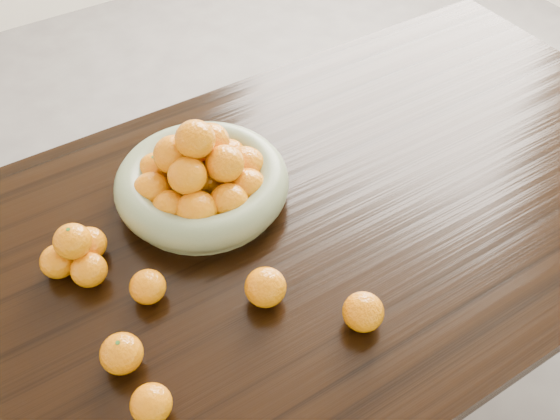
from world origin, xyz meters
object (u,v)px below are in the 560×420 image
dining_table (289,251)px  loose_orange_0 (122,354)px  fruit_bowl (202,179)px  orange_pyramid (77,254)px

dining_table → loose_orange_0: size_ratio=27.13×
dining_table → loose_orange_0: loose_orange_0 is taller
fruit_bowl → loose_orange_0: size_ratio=5.03×
fruit_bowl → loose_orange_0: bearing=-136.5°
fruit_bowl → orange_pyramid: 0.30m
orange_pyramid → loose_orange_0: 0.24m
orange_pyramid → loose_orange_0: (-0.01, -0.24, -0.01)m
orange_pyramid → dining_table: bearing=-16.1°
dining_table → orange_pyramid: size_ratio=14.82×
dining_table → orange_pyramid: (-0.41, 0.12, 0.14)m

